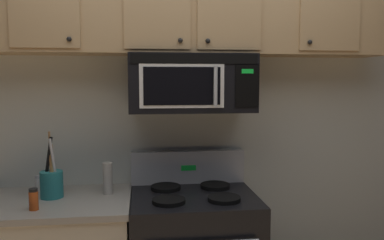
# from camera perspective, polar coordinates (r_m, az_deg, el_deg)

# --- Properties ---
(back_wall) EXTENTS (5.20, 0.10, 2.70)m
(back_wall) POSITION_cam_1_polar(r_m,az_deg,el_deg) (2.71, -0.81, 0.64)
(back_wall) COLOR silver
(back_wall) RESTS_ON ground_plane
(over_range_microwave) EXTENTS (0.76, 0.43, 0.35)m
(over_range_microwave) POSITION_cam_1_polar(r_m,az_deg,el_deg) (2.45, -0.16, 5.36)
(over_range_microwave) COLOR black
(upper_cabinets) EXTENTS (2.50, 0.36, 0.55)m
(upper_cabinets) POSITION_cam_1_polar(r_m,az_deg,el_deg) (2.52, -0.25, 15.64)
(upper_cabinets) COLOR tan
(utensil_crock_teal) EXTENTS (0.13, 0.13, 0.39)m
(utensil_crock_teal) POSITION_cam_1_polar(r_m,az_deg,el_deg) (2.50, -19.65, -8.48)
(utensil_crock_teal) COLOR teal
(utensil_crock_teal) RESTS_ON counter_segment
(salt_shaker) EXTENTS (0.04, 0.04, 0.10)m
(salt_shaker) POSITION_cam_1_polar(r_m,az_deg,el_deg) (2.69, -21.31, -8.51)
(salt_shaker) COLOR white
(salt_shaker) RESTS_ON counter_segment
(pepper_mill) EXTENTS (0.06, 0.06, 0.19)m
(pepper_mill) POSITION_cam_1_polar(r_m,az_deg,el_deg) (2.48, -12.09, -8.25)
(pepper_mill) COLOR #B7B2A8
(pepper_mill) RESTS_ON counter_segment
(spice_jar) EXTENTS (0.05, 0.05, 0.12)m
(spice_jar) POSITION_cam_1_polar(r_m,az_deg,el_deg) (2.31, -21.93, -10.60)
(spice_jar) COLOR #C64C19
(spice_jar) RESTS_ON counter_segment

